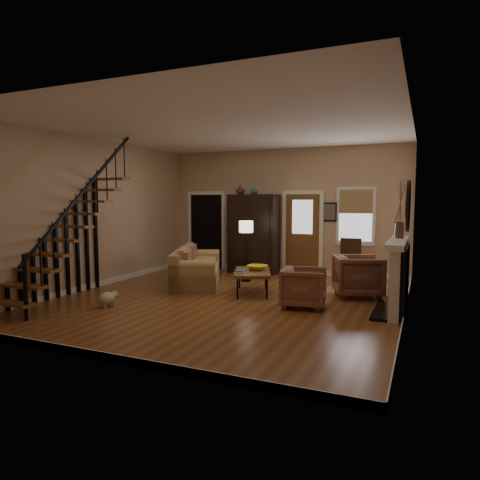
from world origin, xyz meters
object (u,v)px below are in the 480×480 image
at_px(sofa, 197,268).
at_px(armchair_left, 304,287).
at_px(coffee_table, 252,282).
at_px(side_chair, 349,260).
at_px(floor_lamp, 246,251).
at_px(armchair_right, 358,276).
at_px(armoire, 254,234).

bearing_deg(sofa, armchair_left, -42.88).
distance_m(coffee_table, side_chair, 2.74).
height_order(armchair_left, floor_lamp, floor_lamp).
bearing_deg(sofa, coffee_table, -34.19).
xyz_separation_m(armchair_right, side_chair, (-0.44, 1.60, 0.09)).
xyz_separation_m(armoire, floor_lamp, (0.28, -1.19, -0.32)).
height_order(armchair_left, armchair_right, armchair_right).
relative_size(armoire, floor_lamp, 1.44).
height_order(sofa, side_chair, side_chair).
bearing_deg(armoire, floor_lamp, -76.78).
bearing_deg(armchair_left, armchair_right, -39.72).
relative_size(coffee_table, armchair_right, 1.34).
height_order(sofa, floor_lamp, floor_lamp).
bearing_deg(side_chair, coffee_table, -126.59).
xyz_separation_m(sofa, floor_lamp, (0.84, 0.93, 0.32)).
bearing_deg(coffee_table, armchair_right, 15.93).
distance_m(sofa, armchair_left, 2.93).
bearing_deg(side_chair, armchair_right, -74.49).
xyz_separation_m(armoire, sofa, (-0.56, -2.11, -0.64)).
xyz_separation_m(coffee_table, armchair_right, (2.07, 0.59, 0.18)).
height_order(sofa, armchair_left, sofa).
height_order(coffee_table, side_chair, side_chair).
distance_m(armchair_left, side_chair, 2.90).
relative_size(armoire, sofa, 0.96).
relative_size(coffee_table, armchair_left, 1.57).
bearing_deg(armchair_left, sofa, 62.58).
distance_m(armoire, floor_lamp, 1.26).
bearing_deg(sofa, floor_lamp, 24.20).
bearing_deg(sofa, armchair_right, -18.65).
xyz_separation_m(armoire, armchair_left, (2.21, -3.07, -0.69)).
bearing_deg(coffee_table, sofa, 169.56).
xyz_separation_m(coffee_table, side_chair, (1.62, 2.19, 0.27)).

